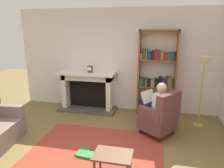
{
  "coord_description": "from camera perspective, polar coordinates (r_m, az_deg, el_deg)",
  "views": [
    {
      "loc": [
        1.0,
        -2.9,
        2.18
      ],
      "look_at": [
        0.1,
        1.2,
        1.05
      ],
      "focal_mm": 33.17,
      "sensor_mm": 36.0,
      "label": 1
    }
  ],
  "objects": [
    {
      "name": "side_table",
      "position": [
        3.19,
        0.27,
        -19.73
      ],
      "size": [
        0.56,
        0.39,
        0.43
      ],
      "color": "brown",
      "rests_on": "ground"
    },
    {
      "name": "scattered_books",
      "position": [
        3.91,
        -7.58,
        -18.44
      ],
      "size": [
        0.33,
        0.31,
        0.04
      ],
      "color": "#267233",
      "rests_on": "area_rug"
    },
    {
      "name": "fireplace",
      "position": [
        5.74,
        -6.58,
        -1.38
      ],
      "size": [
        1.56,
        0.64,
        1.06
      ],
      "color": "#4C4742",
      "rests_on": "ground"
    },
    {
      "name": "mantel_clock",
      "position": [
        5.48,
        -6.05,
        4.1
      ],
      "size": [
        0.14,
        0.14,
        0.17
      ],
      "color": "brown",
      "rests_on": "fireplace"
    },
    {
      "name": "area_rug",
      "position": [
        4.0,
        -4.4,
        -17.94
      ],
      "size": [
        2.4,
        1.8,
        0.01
      ],
      "primitive_type": "cube",
      "color": "#993827",
      "rests_on": "ground"
    },
    {
      "name": "ground",
      "position": [
        3.76,
        -5.79,
        -20.42
      ],
      "size": [
        14.0,
        14.0,
        0.0
      ],
      "primitive_type": "plane",
      "color": "olive"
    },
    {
      "name": "floor_lamp",
      "position": [
        4.88,
        24.08,
        4.03
      ],
      "size": [
        0.32,
        0.32,
        1.6
      ],
      "color": "#B7933F",
      "rests_on": "ground"
    },
    {
      "name": "armchair_reading",
      "position": [
        4.44,
        13.22,
        -8.66
      ],
      "size": [
        0.88,
        0.88,
        0.97
      ],
      "rotation": [
        0.0,
        0.0,
        4.08
      ],
      "color": "#331E14",
      "rests_on": "ground"
    },
    {
      "name": "bookshelf",
      "position": [
        5.36,
        12.25,
        2.17
      ],
      "size": [
        0.95,
        0.32,
        2.16
      ],
      "color": "brown",
      "rests_on": "ground"
    },
    {
      "name": "back_wall",
      "position": [
        5.6,
        1.99,
        6.54
      ],
      "size": [
        5.6,
        0.1,
        2.7
      ],
      "primitive_type": "cube",
      "color": "silver",
      "rests_on": "ground"
    },
    {
      "name": "seated_reader",
      "position": [
        4.43,
        12.13,
        -5.9
      ],
      "size": [
        0.59,
        0.56,
        1.14
      ],
      "rotation": [
        0.0,
        0.0,
        4.08
      ],
      "color": "silver",
      "rests_on": "ground"
    }
  ]
}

